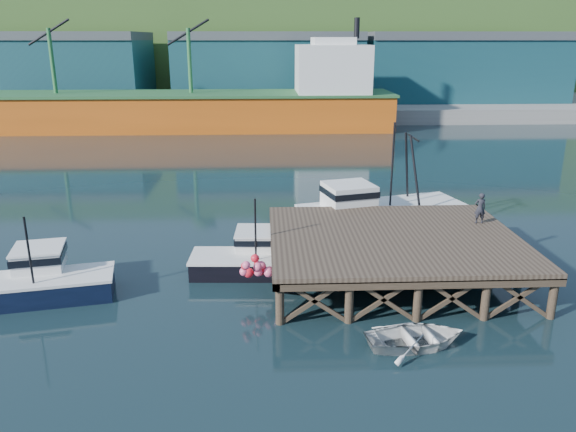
{
  "coord_description": "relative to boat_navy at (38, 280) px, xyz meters",
  "views": [
    {
      "loc": [
        -0.75,
        -25.46,
        11.26
      ],
      "look_at": [
        0.42,
        2.0,
        2.54
      ],
      "focal_mm": 35.0,
      "sensor_mm": 36.0,
      "label": 1
    }
  ],
  "objects": [
    {
      "name": "hillside",
      "position": [
        11.06,
        101.69,
        10.17
      ],
      "size": [
        220.0,
        50.0,
        22.0
      ],
      "primitive_type": "cube",
      "color": "#2D511E",
      "rests_on": "ground"
    },
    {
      "name": "warehouse_right",
      "position": [
        41.06,
        66.69,
        5.67
      ],
      "size": [
        30.0,
        16.0,
        9.0
      ],
      "primitive_type": "cube",
      "color": "#17484C",
      "rests_on": "far_quay"
    },
    {
      "name": "boat_black",
      "position": [
        9.88,
        2.55,
        -0.08
      ],
      "size": [
        6.7,
        5.63,
        4.08
      ],
      "rotation": [
        0.0,
        0.0,
        -0.05
      ],
      "color": "black",
      "rests_on": "ground"
    },
    {
      "name": "trawler",
      "position": [
        17.14,
        8.19,
        0.55
      ],
      "size": [
        10.55,
        6.01,
        6.67
      ],
      "rotation": [
        0.0,
        0.0,
        0.26
      ],
      "color": "tan",
      "rests_on": "ground"
    },
    {
      "name": "boat_navy",
      "position": [
        0.0,
        0.0,
        0.0
      ],
      "size": [
        6.94,
        4.28,
        4.13
      ],
      "rotation": [
        0.0,
        0.0,
        0.2
      ],
      "color": "black",
      "rests_on": "ground"
    },
    {
      "name": "warehouse_left",
      "position": [
        -23.94,
        66.69,
        5.67
      ],
      "size": [
        32.0,
        16.0,
        9.0
      ],
      "primitive_type": "cube",
      "color": "#17484C",
      "rests_on": "far_quay"
    },
    {
      "name": "dinghy",
      "position": [
        16.01,
        -5.01,
        -0.43
      ],
      "size": [
        4.18,
        3.24,
        0.8
      ],
      "primitive_type": "imported",
      "rotation": [
        0.0,
        0.0,
        1.71
      ],
      "color": "silver",
      "rests_on": "ground"
    },
    {
      "name": "wharf",
      "position": [
        16.56,
        1.51,
        1.11
      ],
      "size": [
        12.0,
        10.0,
        2.62
      ],
      "color": "brown",
      "rests_on": "ground"
    },
    {
      "name": "cargo_ship",
      "position": [
        2.6,
        49.69,
        2.48
      ],
      "size": [
        55.5,
        10.0,
        13.75
      ],
      "color": "#D45A13",
      "rests_on": "ground"
    },
    {
      "name": "dockworker",
      "position": [
        21.36,
        3.37,
        2.1
      ],
      "size": [
        0.59,
        0.39,
        1.61
      ],
      "primitive_type": "imported",
      "rotation": [
        0.0,
        0.0,
        3.14
      ],
      "color": "black",
      "rests_on": "wharf"
    },
    {
      "name": "ground",
      "position": [
        11.06,
        1.69,
        -0.83
      ],
      "size": [
        300.0,
        300.0,
        0.0
      ],
      "primitive_type": "plane",
      "color": "black",
      "rests_on": "ground"
    },
    {
      "name": "warehouse_mid",
      "position": [
        11.06,
        66.69,
        5.67
      ],
      "size": [
        28.0,
        16.0,
        9.0
      ],
      "primitive_type": "cube",
      "color": "#17484C",
      "rests_on": "far_quay"
    },
    {
      "name": "far_quay",
      "position": [
        11.06,
        71.69,
        0.17
      ],
      "size": [
        160.0,
        40.0,
        2.0
      ],
      "primitive_type": "cube",
      "color": "gray",
      "rests_on": "ground"
    }
  ]
}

